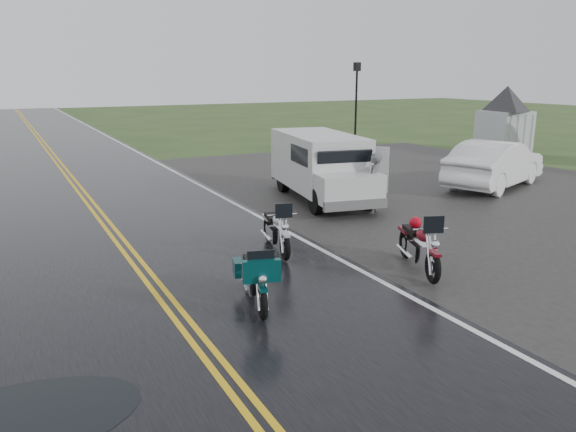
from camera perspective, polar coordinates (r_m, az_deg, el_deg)
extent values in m
plane|color=#2D471E|center=(8.94, -10.25, -11.15)|extent=(120.00, 120.00, 0.00)
cube|color=black|center=(18.30, -19.72, 1.54)|extent=(8.00, 100.00, 0.04)
cube|color=black|center=(18.80, 18.27, 1.97)|extent=(14.00, 24.00, 0.03)
imported|color=#535459|center=(15.67, 8.71, 3.22)|extent=(0.72, 0.70, 1.67)
imported|color=white|center=(20.31, 20.27, 4.91)|extent=(5.08, 3.29, 1.58)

